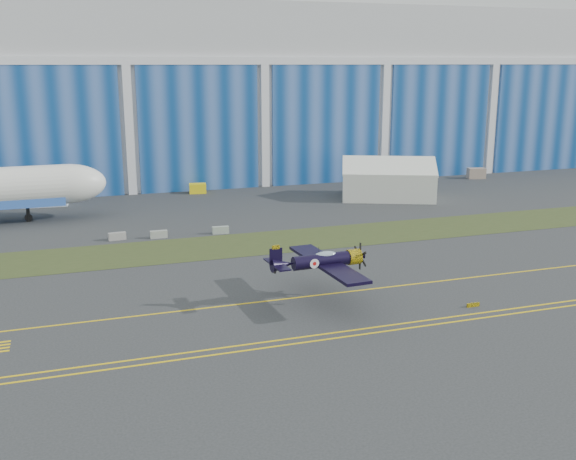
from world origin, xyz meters
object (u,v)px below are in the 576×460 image
object	(u,v)px
tent	(388,177)
shipping_container	(44,197)
warbird	(322,261)
tug	(198,188)

from	to	relation	value
tent	shipping_container	bearing A→B (deg)	-168.41
warbird	tent	distance (m)	48.54
shipping_container	tug	size ratio (longest dim) A/B	2.43
warbird	tent	xyz separation A→B (m)	(26.88, 40.42, -0.47)
warbird	tug	world-z (taller)	warbird
tent	tug	size ratio (longest dim) A/B	6.37
warbird	tent	world-z (taller)	tent
shipping_container	tug	world-z (taller)	shipping_container
tent	tug	world-z (taller)	tent
shipping_container	tug	xyz separation A→B (m)	(23.09, 2.68, -0.62)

